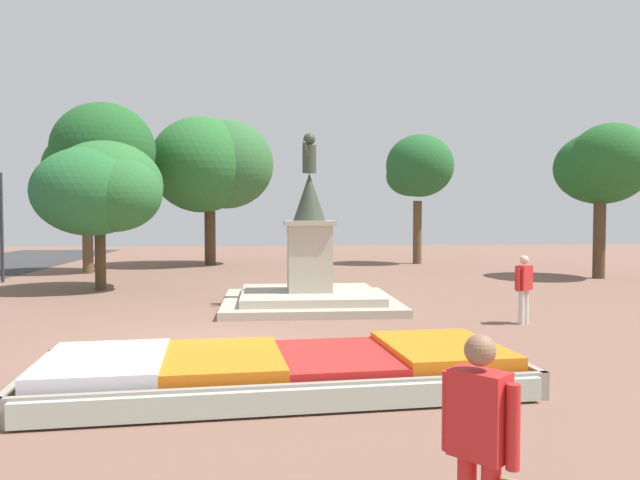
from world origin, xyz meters
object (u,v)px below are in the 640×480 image
Objects in this scene: flower_planter at (280,371)px; pedestrian_with_handbag at (482,443)px; pedestrian_crossing_plaza at (524,285)px; statue_monument at (309,277)px.

flower_planter is 4.94m from pedestrian_with_handbag.
pedestrian_crossing_plaza reaches higher than flower_planter.
flower_planter is at bearing -97.14° from statue_monument.
flower_planter is at bearing 104.56° from pedestrian_with_handbag.
pedestrian_crossing_plaza is (4.54, -3.12, 0.11)m from statue_monument.
statue_monument is at bearing 145.53° from pedestrian_crossing_plaza.
pedestrian_with_handbag is at bearing -114.65° from pedestrian_crossing_plaza.
pedestrian_crossing_plaza is (5.51, 4.59, 0.63)m from flower_planter.
statue_monument is 12.45m from pedestrian_with_handbag.
statue_monument reaches higher than flower_planter.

